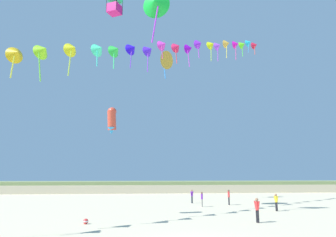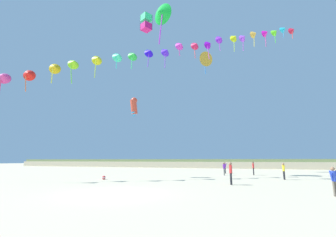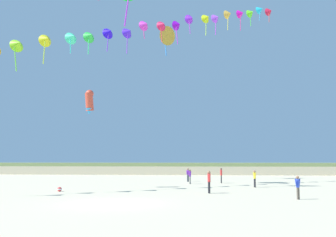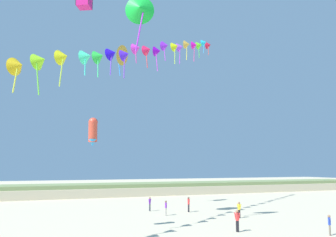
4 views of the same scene
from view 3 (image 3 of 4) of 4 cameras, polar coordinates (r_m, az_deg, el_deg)
name	(u,v)px [view 3 (image 3 of 4)]	position (r m, az deg, el deg)	size (l,w,h in m)	color
ground_plane	(114,203)	(21.50, -8.71, -13.31)	(240.00, 240.00, 0.00)	beige
dune_ridge	(171,168)	(66.34, 0.53, -8.01)	(120.00, 9.60, 2.06)	beige
person_near_left	(190,176)	(38.50, 3.54, -9.12)	(0.30, 0.52, 1.53)	gray
person_near_right	(255,177)	(34.50, 13.73, -9.17)	(0.23, 0.55, 1.58)	black
person_mid_center	(221,174)	(40.20, 8.53, -8.84)	(0.23, 0.59, 1.67)	black
person_far_left	(188,174)	(42.64, 3.21, -8.86)	(0.46, 0.43, 1.57)	#474C56
person_far_right	(209,180)	(27.69, 6.60, -9.81)	(0.25, 0.59, 1.70)	black
person_far_center	(298,186)	(24.71, 20.10, -10.09)	(0.46, 0.38, 1.50)	#726656
kite_banner_string	(155,26)	(38.60, -2.06, 14.61)	(31.26, 27.53, 23.85)	#D53888
large_kite_low_lead	(166,36)	(49.24, -0.40, 13.09)	(2.77, 2.69, 4.12)	gold
large_kite_outer_drift	(89,101)	(33.58, -12.50, 2.76)	(0.93, 1.14, 2.30)	#D94732
beach_ball	(60,189)	(30.46, -17.01, -10.80)	(0.36, 0.36, 0.36)	red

